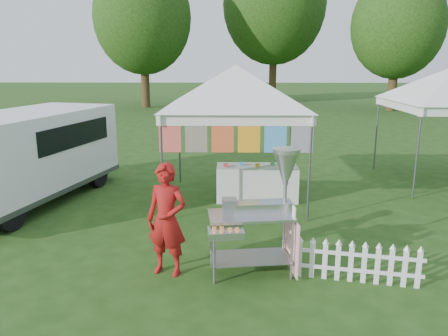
{
  "coord_description": "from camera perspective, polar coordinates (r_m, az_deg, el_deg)",
  "views": [
    {
      "loc": [
        -0.07,
        -6.07,
        3.07
      ],
      "look_at": [
        -0.22,
        1.96,
        1.1
      ],
      "focal_mm": 35.0,
      "sensor_mm": 36.0,
      "label": 1
    }
  ],
  "objects": [
    {
      "name": "display_table",
      "position": [
        9.89,
        4.31,
        -1.95
      ],
      "size": [
        1.8,
        0.7,
        0.79
      ],
      "primitive_type": "cube",
      "color": "white",
      "rests_on": "ground"
    },
    {
      "name": "tree_mid",
      "position": [
        34.45,
        6.62,
        20.45
      ],
      "size": [
        7.6,
        7.6,
        11.52
      ],
      "color": "#332412",
      "rests_on": "ground"
    },
    {
      "name": "canopy_main",
      "position": [
        9.56,
        1.54,
        13.27
      ],
      "size": [
        4.24,
        4.24,
        3.45
      ],
      "color": "#59595E",
      "rests_on": "ground"
    },
    {
      "name": "tree_left",
      "position": [
        30.77,
        -10.59,
        18.7
      ],
      "size": [
        6.4,
        6.4,
        9.53
      ],
      "color": "#332412",
      "rests_on": "ground"
    },
    {
      "name": "vendor",
      "position": [
        6.41,
        -7.48,
        -6.72
      ],
      "size": [
        0.7,
        0.56,
        1.67
      ],
      "primitive_type": "imported",
      "rotation": [
        0.0,
        0.0,
        -0.29
      ],
      "color": "maroon",
      "rests_on": "ground"
    },
    {
      "name": "tree_right",
      "position": [
        29.89,
        21.75,
        16.88
      ],
      "size": [
        5.6,
        5.6,
        8.42
      ],
      "color": "#332412",
      "rests_on": "ground"
    },
    {
      "name": "picket_fence",
      "position": [
        6.59,
        17.03,
        -11.85
      ],
      "size": [
        1.77,
        0.38,
        0.56
      ],
      "rotation": [
        0.0,
        0.0,
        -0.2
      ],
      "color": "white",
      "rests_on": "ground"
    },
    {
      "name": "cargo_van",
      "position": [
        10.57,
        -24.24,
        1.66
      ],
      "size": [
        3.03,
        5.11,
        1.99
      ],
      "rotation": [
        0.0,
        0.0,
        -0.25
      ],
      "color": "white",
      "rests_on": "ground"
    },
    {
      "name": "donut_cart",
      "position": [
        6.3,
        5.35,
        -4.5
      ],
      "size": [
        1.35,
        1.06,
        1.87
      ],
      "rotation": [
        0.0,
        0.0,
        0.12
      ],
      "color": "gray",
      "rests_on": "ground"
    },
    {
      "name": "ground",
      "position": [
        6.8,
        1.58,
        -13.06
      ],
      "size": [
        120.0,
        120.0,
        0.0
      ],
      "primitive_type": "plane",
      "color": "#1E3F12",
      "rests_on": "ground"
    }
  ]
}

